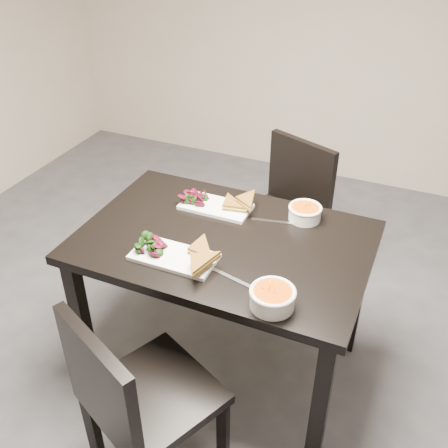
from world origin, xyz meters
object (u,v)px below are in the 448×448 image
object	(u,v)px
chair_near	(134,397)
table	(224,257)
plate_near	(174,257)
chair_far	(286,208)
plate_far	(216,207)
soup_bowl_near	(272,297)
soup_bowl_far	(305,212)

from	to	relation	value
chair_near	table	bearing A→B (deg)	110.30
chair_near	plate_near	xyz separation A→B (m)	(-0.07, 0.46, 0.27)
chair_far	plate_far	distance (m)	0.63
soup_bowl_near	plate_near	bearing A→B (deg)	166.91
table	plate_far	size ratio (longest dim) A/B	3.77
plate_near	soup_bowl_near	xyz separation A→B (m)	(0.44, -0.10, 0.03)
chair_near	soup_bowl_near	bearing A→B (deg)	68.78
chair_near	chair_far	distance (m)	1.41
chair_far	soup_bowl_far	xyz separation A→B (m)	(0.22, -0.47, 0.30)
plate_near	chair_far	bearing A→B (deg)	79.69
chair_far	plate_far	world-z (taller)	chair_far
table	soup_bowl_near	world-z (taller)	soup_bowl_near
table	plate_near	xyz separation A→B (m)	(-0.12, -0.21, 0.11)
table	chair_far	size ratio (longest dim) A/B	1.41
chair_near	soup_bowl_near	xyz separation A→B (m)	(0.37, 0.36, 0.31)
chair_far	plate_far	size ratio (longest dim) A/B	2.67
chair_far	plate_far	xyz separation A→B (m)	(-0.18, -0.54, 0.27)
chair_far	soup_bowl_far	world-z (taller)	chair_far
plate_far	soup_bowl_far	distance (m)	0.40
soup_bowl_near	plate_far	distance (m)	0.68
table	chair_far	xyz separation A→B (m)	(0.05, 0.74, -0.17)
plate_near	soup_bowl_far	bearing A→B (deg)	50.88
chair_far	table	bearing A→B (deg)	-71.77
chair_near	plate_far	distance (m)	0.91
soup_bowl_far	plate_near	bearing A→B (deg)	-129.12
chair_far	soup_bowl_far	bearing A→B (deg)	-43.20
plate_near	soup_bowl_near	size ratio (longest dim) A/B	2.05
soup_bowl_near	plate_far	xyz separation A→B (m)	(-0.45, 0.51, -0.03)
plate_far	plate_near	bearing A→B (deg)	-89.51
chair_near	plate_near	world-z (taller)	chair_near
table	chair_far	bearing A→B (deg)	86.25
table	soup_bowl_near	distance (m)	0.47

